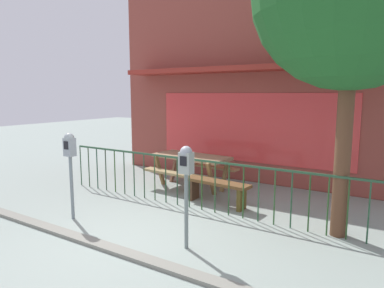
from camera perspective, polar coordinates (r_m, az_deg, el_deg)
name	(u,v)px	position (r m, az deg, el deg)	size (l,w,h in m)	color
ground	(139,239)	(5.49, -8.80, -15.20)	(40.00, 40.00, 0.00)	gray
pub_storefront	(253,81)	(8.80, 10.10, 10.19)	(7.69, 1.25, 5.00)	#5C2A21
patio_fence_front	(196,175)	(6.54, 0.59, -5.13)	(6.49, 0.04, 0.97)	#26482F
picnic_table_left	(191,162)	(7.99, -0.10, -3.02)	(1.90, 1.50, 0.79)	#947253
patio_bench	(217,187)	(6.87, 4.10, -7.14)	(1.42, 0.44, 0.48)	brown
parking_meter_near	(186,170)	(4.76, -0.97, -4.33)	(0.18, 0.17, 1.47)	slate
parking_meter_far	(70,153)	(6.26, -19.55, -1.42)	(0.18, 0.17, 1.52)	slate
curb_edge	(114,251)	(5.15, -12.70, -16.95)	(10.77, 0.20, 0.11)	gray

